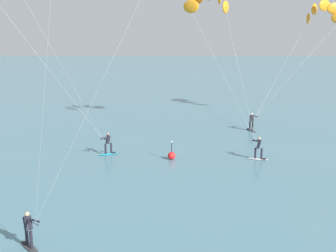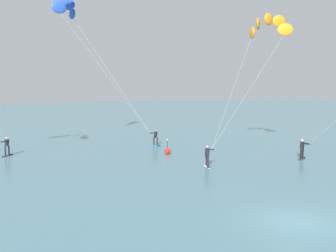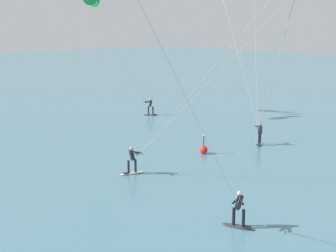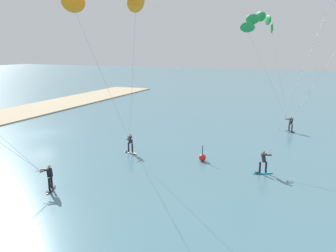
# 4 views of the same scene
# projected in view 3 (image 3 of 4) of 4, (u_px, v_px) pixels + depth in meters

# --- Properties ---
(marker_buoy) EXTENTS (0.56, 0.56, 1.38)m
(marker_buoy) POSITION_uv_depth(u_px,v_px,m) (204.00, 150.00, 31.16)
(marker_buoy) COLOR red
(marker_buoy) RESTS_ON ground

